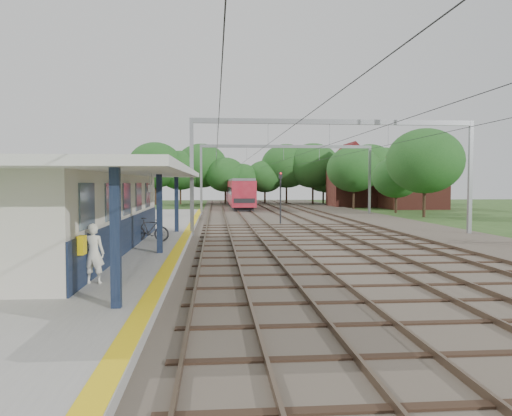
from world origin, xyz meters
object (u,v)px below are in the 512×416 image
bicycle (150,230)px  train (237,191)px  person (93,253)px  signal_post (281,192)px

bicycle → train: (6.32, 46.06, 1.09)m
train → bicycle: bearing=-97.8°
person → train: (6.58, 56.23, 0.81)m
bicycle → train: bearing=4.8°
person → bicycle: 10.17m
person → bicycle: size_ratio=0.89×
train → signal_post: 32.79m
train → signal_post: (1.85, -32.73, 0.46)m
bicycle → train: size_ratio=0.06×
person → train: train is taller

